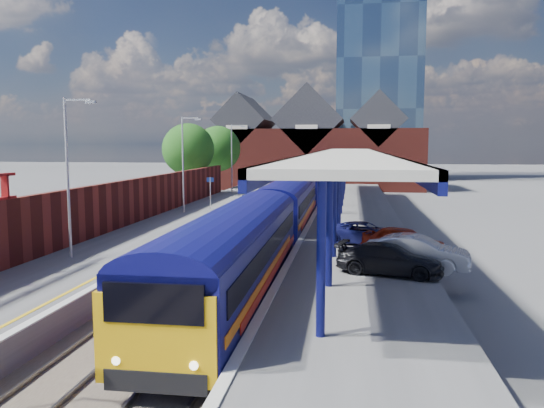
{
  "coord_description": "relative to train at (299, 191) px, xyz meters",
  "views": [
    {
      "loc": [
        5.74,
        -15.48,
        6.02
      ],
      "look_at": [
        1.25,
        14.39,
        2.6
      ],
      "focal_mm": 35.0,
      "sensor_mm": 36.0,
      "label": 1
    }
  ],
  "objects": [
    {
      "name": "lamp_post_d",
      "position": [
        -7.86,
        9.9,
        2.87
      ],
      "size": [
        1.48,
        0.18,
        7.0
      ],
      "color": "#A5A8AA",
      "rests_on": "left_platform"
    },
    {
      "name": "tree_far",
      "position": [
        -10.84,
        15.8,
        3.23
      ],
      "size": [
        5.2,
        5.2,
        8.1
      ],
      "color": "#382314",
      "rests_on": "ground"
    },
    {
      "name": "brick_wall",
      "position": [
        -9.59,
        -14.56,
        0.33
      ],
      "size": [
        0.35,
        50.0,
        3.86
      ],
      "color": "maroon",
      "rests_on": "left_platform"
    },
    {
      "name": "parked_car_red",
      "position": [
        6.64,
        -19.06,
        -0.49
      ],
      "size": [
        4.01,
        2.93,
        1.27
      ],
      "primitive_type": "imported",
      "rotation": [
        0.0,
        0.0,
        1.13
      ],
      "color": "#9D210D",
      "rests_on": "right_platform"
    },
    {
      "name": "canopy",
      "position": [
        3.99,
        -6.15,
        3.13
      ],
      "size": [
        4.5,
        52.0,
        4.48
      ],
      "color": "#0E1155",
      "rests_on": "right_platform"
    },
    {
      "name": "yellow_line",
      "position": [
        -5.24,
        -8.1,
        -1.12
      ],
      "size": [
        0.14,
        76.0,
        0.01
      ],
      "primitive_type": "cube",
      "color": "yellow",
      "rests_on": "left_platform"
    },
    {
      "name": "station_building",
      "position": [
        -1.49,
        29.9,
        3.33
      ],
      "size": [
        30.0,
        12.12,
        13.78
      ],
      "color": "maroon",
      "rests_on": "ground"
    },
    {
      "name": "parked_car_silver",
      "position": [
        6.88,
        -22.03,
        -0.43
      ],
      "size": [
        4.4,
        2.34,
        1.38
      ],
      "primitive_type": "imported",
      "rotation": [
        0.0,
        0.0,
        1.35
      ],
      "color": "silver",
      "rests_on": "right_platform"
    },
    {
      "name": "parked_car_blue",
      "position": [
        4.95,
        -16.73,
        -0.57
      ],
      "size": [
        4.19,
        2.35,
        1.1
      ],
      "primitive_type": "imported",
      "rotation": [
        0.0,
        0.0,
        1.43
      ],
      "color": "navy",
      "rests_on": "right_platform"
    },
    {
      "name": "platform_sign",
      "position": [
        -6.49,
        -4.1,
        0.57
      ],
      "size": [
        0.55,
        0.08,
        2.5
      ],
      "color": "#A5A8AA",
      "rests_on": "left_platform"
    },
    {
      "name": "lamp_post_c",
      "position": [
        -7.86,
        -6.1,
        2.87
      ],
      "size": [
        1.48,
        0.18,
        7.0
      ],
      "color": "#A5A8AA",
      "rests_on": "left_platform"
    },
    {
      "name": "coping_left",
      "position": [
        -4.64,
        -8.1,
        -1.1
      ],
      "size": [
        0.3,
        76.0,
        0.05
      ],
      "primitive_type": "cube",
      "color": "silver",
      "rests_on": "left_platform"
    },
    {
      "name": "coping_right",
      "position": [
        1.66,
        -8.1,
        -1.1
      ],
      "size": [
        0.3,
        76.0,
        0.05
      ],
      "primitive_type": "cube",
      "color": "silver",
      "rests_on": "right_platform"
    },
    {
      "name": "parked_car_dark",
      "position": [
        5.76,
        -23.01,
        -0.53
      ],
      "size": [
        4.37,
        2.65,
        1.18
      ],
      "primitive_type": "imported",
      "rotation": [
        0.0,
        0.0,
        1.31
      ],
      "color": "black",
      "rests_on": "right_platform"
    },
    {
      "name": "lamp_post_b",
      "position": [
        -7.86,
        -22.1,
        2.87
      ],
      "size": [
        1.48,
        0.18,
        7.0
      ],
      "color": "#A5A8AA",
      "rests_on": "left_platform"
    },
    {
      "name": "train",
      "position": [
        0.0,
        0.0,
        0.0
      ],
      "size": [
        2.95,
        65.92,
        3.45
      ],
      "color": "#0C0C59",
      "rests_on": "ground"
    },
    {
      "name": "tree_near",
      "position": [
        -11.84,
        7.8,
        3.23
      ],
      "size": [
        5.2,
        5.2,
        8.1
      ],
      "color": "#382314",
      "rests_on": "ground"
    },
    {
      "name": "glass_tower",
      "position": [
        8.51,
        51.9,
        18.08
      ],
      "size": [
        14.2,
        14.2,
        40.3
      ],
      "color": "#475E7A",
      "rests_on": "ground"
    },
    {
      "name": "ballast_bed",
      "position": [
        -1.49,
        -8.1,
        -2.09
      ],
      "size": [
        6.0,
        76.0,
        0.06
      ],
      "primitive_type": "cube",
      "color": "#473D33",
      "rests_on": "ground"
    },
    {
      "name": "left_platform",
      "position": [
        -6.99,
        -8.1,
        -1.62
      ],
      "size": [
        5.0,
        76.0,
        1.0
      ],
      "primitive_type": "cube",
      "color": "#565659",
      "rests_on": "ground"
    },
    {
      "name": "right_platform",
      "position": [
        4.51,
        -8.1,
        -1.62
      ],
      "size": [
        6.0,
        76.0,
        1.0
      ],
      "primitive_type": "cube",
      "color": "#565659",
      "rests_on": "ground"
    },
    {
      "name": "rails",
      "position": [
        -1.49,
        -8.1,
        -2.0
      ],
      "size": [
        4.51,
        76.0,
        0.14
      ],
      "color": "slate",
      "rests_on": "ground"
    },
    {
      "name": "ground",
      "position": [
        -1.49,
        1.9,
        -2.12
      ],
      "size": [
        240.0,
        240.0,
        0.0
      ],
      "primitive_type": "plane",
      "color": "#5B5B5E",
      "rests_on": "ground"
    }
  ]
}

